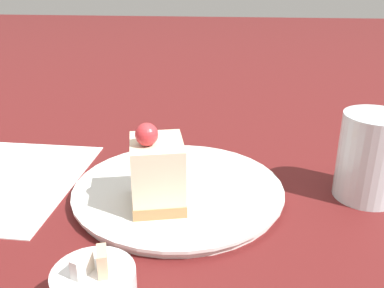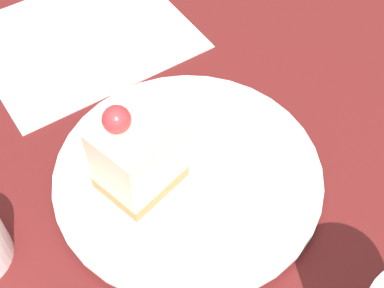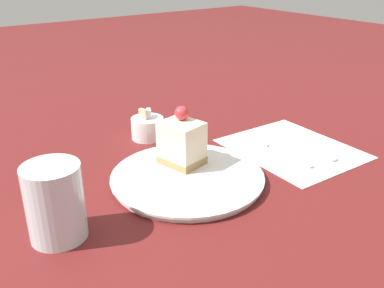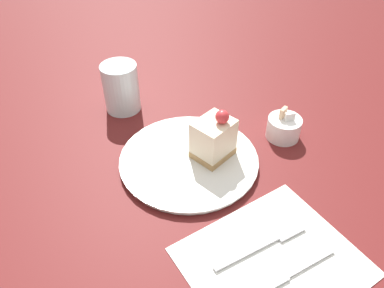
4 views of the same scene
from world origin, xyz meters
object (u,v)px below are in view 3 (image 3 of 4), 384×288
Objects in this scene: cake_slice at (182,142)px; sugar_bowl at (148,128)px; fork at (276,148)px; knife at (308,146)px; drinking_glass at (55,202)px; plate at (187,177)px.

cake_slice reaches higher than sugar_bowl.
fork is 0.93× the size of knife.
knife is 0.34m from sugar_bowl.
fork is at bearing -49.43° from sugar_bowl.
drinking_glass is (-0.46, -0.02, 0.05)m from fork.
cake_slice is 1.51× the size of sugar_bowl.
cake_slice is at bearing 66.36° from plate.
cake_slice is 0.95× the size of drinking_glass.
fork is (0.22, -0.00, -0.00)m from plate.
cake_slice is 0.63× the size of fork.
plate is 0.22m from fork.
sugar_bowl is 0.37m from drinking_glass.
sugar_bowl is (0.04, 0.21, 0.02)m from plate.
drinking_glass reaches higher than plate.
sugar_bowl is (-0.18, 0.21, 0.02)m from fork.
cake_slice is 0.28m from knife.
plate is 0.25m from drinking_glass.
fork is 0.28m from sugar_bowl.
fork is at bearing -0.17° from plate.
plate is at bearing -174.50° from fork.
plate is at bearing 5.13° from drinking_glass.
cake_slice is 0.58× the size of knife.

